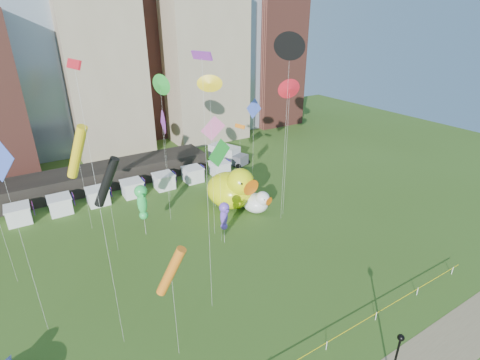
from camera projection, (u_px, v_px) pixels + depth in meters
skyline at (85, 37)px, 66.01m from camera, size 101.00×23.00×68.00m
pavilion at (89, 179)px, 56.39m from camera, size 38.00×6.00×3.20m
vendor_tents at (133, 189)px, 54.36m from camera, size 33.24×2.80×2.40m
big_duck at (232, 188)px, 50.25m from camera, size 7.29×8.83×6.36m
small_duck at (257, 202)px, 49.48m from camera, size 4.24×4.80×3.37m
seahorse_green at (142, 200)px, 42.87m from camera, size 1.89×2.16×6.79m
seahorse_purple at (224, 214)px, 41.60m from camera, size 1.37×1.63×5.47m
lamppost at (397, 353)px, 25.57m from camera, size 0.50×0.50×4.78m
box_truck at (227, 154)px, 66.63m from camera, size 5.22×7.85×3.14m
kite_0 at (75, 73)px, 21.14m from camera, size 0.67×1.79×22.46m
kite_1 at (213, 129)px, 47.05m from camera, size 3.26×0.83×13.15m
kite_2 at (107, 182)px, 38.20m from camera, size 3.43×2.56×11.64m
kite_3 at (160, 85)px, 47.67m from camera, size 0.95×2.75×17.93m
kite_4 at (210, 84)px, 37.61m from camera, size 1.65×1.14×19.27m
kite_5 at (254, 110)px, 48.76m from camera, size 0.49×2.86×14.90m
kite_6 at (171, 271)px, 25.67m from camera, size 2.43×2.04×10.27m
kite_7 at (202, 63)px, 24.78m from camera, size 0.82×1.90×22.59m
kite_8 at (290, 89)px, 42.70m from camera, size 2.27×0.37×18.08m
kite_10 at (290, 46)px, 39.61m from camera, size 0.93×3.05×23.32m
kite_11 at (219, 154)px, 39.08m from camera, size 3.11×0.76×12.86m
kite_12 at (77, 152)px, 41.91m from camera, size 3.40×3.95×13.83m
kite_14 at (240, 127)px, 51.22m from camera, size 0.78×1.79×10.85m
kite_15 at (162, 122)px, 42.73m from camera, size 0.97×2.72×14.72m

